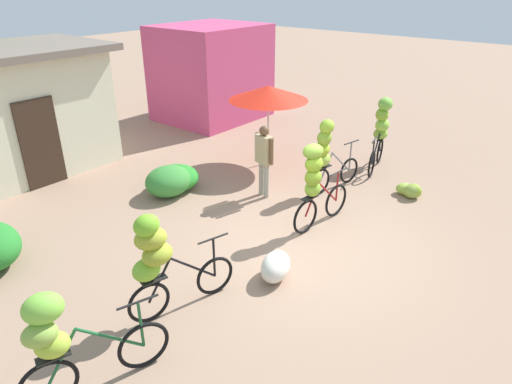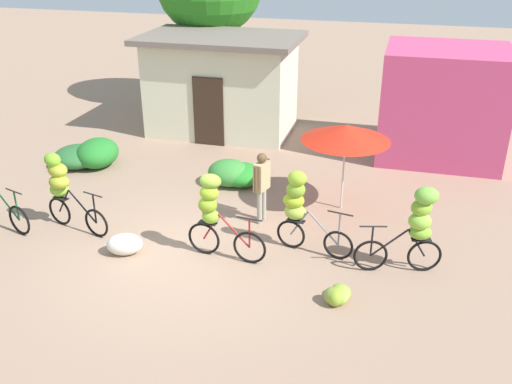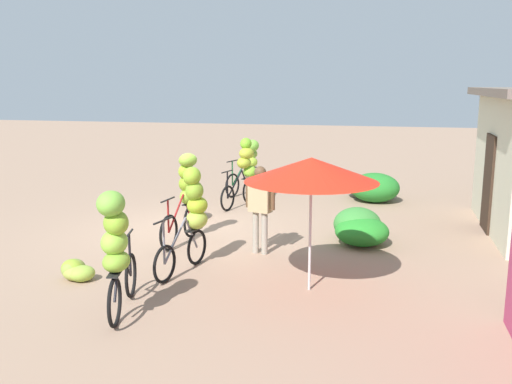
{
  "view_description": "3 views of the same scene",
  "coord_description": "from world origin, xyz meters",
  "px_view_note": "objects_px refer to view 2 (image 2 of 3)",
  "views": [
    {
      "loc": [
        -5.98,
        -3.73,
        4.43
      ],
      "look_at": [
        -0.17,
        0.96,
        0.84
      ],
      "focal_mm": 32.11,
      "sensor_mm": 36.0,
      "label": 1
    },
    {
      "loc": [
        3.89,
        -8.9,
        5.93
      ],
      "look_at": [
        1.09,
        1.62,
        0.79
      ],
      "focal_mm": 40.28,
      "sensor_mm": 36.0,
      "label": 2
    },
    {
      "loc": [
        10.56,
        3.93,
        3.03
      ],
      "look_at": [
        -0.25,
        1.41,
        0.85
      ],
      "focal_mm": 38.93,
      "sensor_mm": 36.0,
      "label": 3
    }
  ],
  "objects_px": {
    "bicycle_center_loaded": "(214,210)",
    "market_umbrella": "(346,133)",
    "bicycle_rightmost": "(417,222)",
    "bicycle_near_pile": "(62,185)",
    "banana_pile_on_ground": "(337,295)",
    "person_vendor": "(262,181)",
    "shop_pink": "(442,103)",
    "bicycle_by_shop": "(299,206)",
    "building_low": "(222,84)",
    "produce_sack": "(125,244)"
  },
  "relations": [
    {
      "from": "shop_pink",
      "to": "bicycle_center_loaded",
      "type": "bearing_deg",
      "value": -122.32
    },
    {
      "from": "bicycle_near_pile",
      "to": "bicycle_center_loaded",
      "type": "xyz_separation_m",
      "value": [
        3.44,
        -0.32,
        0.03
      ]
    },
    {
      "from": "market_umbrella",
      "to": "bicycle_center_loaded",
      "type": "distance_m",
      "value": 3.52
    },
    {
      "from": "bicycle_near_pile",
      "to": "bicycle_center_loaded",
      "type": "distance_m",
      "value": 3.46
    },
    {
      "from": "market_umbrella",
      "to": "produce_sack",
      "type": "relative_size",
      "value": 2.84
    },
    {
      "from": "bicycle_center_loaded",
      "to": "bicycle_rightmost",
      "type": "relative_size",
      "value": 0.99
    },
    {
      "from": "bicycle_near_pile",
      "to": "bicycle_rightmost",
      "type": "distance_m",
      "value": 7.15
    },
    {
      "from": "shop_pink",
      "to": "market_umbrella",
      "type": "xyz_separation_m",
      "value": [
        -2.14,
        -4.0,
        0.33
      ]
    },
    {
      "from": "building_low",
      "to": "bicycle_by_shop",
      "type": "bearing_deg",
      "value": -60.42
    },
    {
      "from": "shop_pink",
      "to": "bicycle_near_pile",
      "type": "bearing_deg",
      "value": -140.24
    },
    {
      "from": "market_umbrella",
      "to": "bicycle_center_loaded",
      "type": "relative_size",
      "value": 1.17
    },
    {
      "from": "bicycle_center_loaded",
      "to": "bicycle_rightmost",
      "type": "bearing_deg",
      "value": 6.78
    },
    {
      "from": "bicycle_by_shop",
      "to": "produce_sack",
      "type": "relative_size",
      "value": 2.41
    },
    {
      "from": "bicycle_rightmost",
      "to": "bicycle_near_pile",
      "type": "bearing_deg",
      "value": -179.0
    },
    {
      "from": "produce_sack",
      "to": "bicycle_center_loaded",
      "type": "bearing_deg",
      "value": 12.9
    },
    {
      "from": "bicycle_rightmost",
      "to": "bicycle_center_loaded",
      "type": "bearing_deg",
      "value": -173.22
    },
    {
      "from": "building_low",
      "to": "produce_sack",
      "type": "relative_size",
      "value": 6.66
    },
    {
      "from": "building_low",
      "to": "bicycle_by_shop",
      "type": "relative_size",
      "value": 2.76
    },
    {
      "from": "market_umbrella",
      "to": "bicycle_center_loaded",
      "type": "height_order",
      "value": "market_umbrella"
    },
    {
      "from": "shop_pink",
      "to": "bicycle_rightmost",
      "type": "xyz_separation_m",
      "value": [
        -0.54,
        -6.27,
        -0.46
      ]
    },
    {
      "from": "market_umbrella",
      "to": "bicycle_by_shop",
      "type": "bearing_deg",
      "value": -106.44
    },
    {
      "from": "shop_pink",
      "to": "bicycle_near_pile",
      "type": "relative_size",
      "value": 1.91
    },
    {
      "from": "building_low",
      "to": "shop_pink",
      "type": "relative_size",
      "value": 1.46
    },
    {
      "from": "bicycle_rightmost",
      "to": "produce_sack",
      "type": "xyz_separation_m",
      "value": [
        -5.44,
        -0.84,
        -0.81
      ]
    },
    {
      "from": "banana_pile_on_ground",
      "to": "produce_sack",
      "type": "height_order",
      "value": "produce_sack"
    },
    {
      "from": "market_umbrella",
      "to": "person_vendor",
      "type": "xyz_separation_m",
      "value": [
        -1.59,
        -1.11,
        -0.84
      ]
    },
    {
      "from": "banana_pile_on_ground",
      "to": "person_vendor",
      "type": "relative_size",
      "value": 0.43
    },
    {
      "from": "bicycle_near_pile",
      "to": "bicycle_center_loaded",
      "type": "bearing_deg",
      "value": -5.23
    },
    {
      "from": "building_low",
      "to": "bicycle_rightmost",
      "type": "xyz_separation_m",
      "value": [
        5.85,
        -6.67,
        -0.46
      ]
    },
    {
      "from": "bicycle_rightmost",
      "to": "building_low",
      "type": "bearing_deg",
      "value": 131.24
    },
    {
      "from": "shop_pink",
      "to": "bicycle_rightmost",
      "type": "bearing_deg",
      "value": -94.96
    },
    {
      "from": "bicycle_near_pile",
      "to": "bicycle_center_loaded",
      "type": "height_order",
      "value": "bicycle_center_loaded"
    },
    {
      "from": "shop_pink",
      "to": "person_vendor",
      "type": "relative_size",
      "value": 2.0
    },
    {
      "from": "market_umbrella",
      "to": "banana_pile_on_ground",
      "type": "distance_m",
      "value": 4.01
    },
    {
      "from": "bicycle_rightmost",
      "to": "person_vendor",
      "type": "bearing_deg",
      "value": 159.99
    },
    {
      "from": "bicycle_by_shop",
      "to": "produce_sack",
      "type": "xyz_separation_m",
      "value": [
        -3.24,
        -1.08,
        -0.74
      ]
    },
    {
      "from": "market_umbrella",
      "to": "bicycle_near_pile",
      "type": "height_order",
      "value": "market_umbrella"
    },
    {
      "from": "produce_sack",
      "to": "bicycle_by_shop",
      "type": "bearing_deg",
      "value": 18.44
    },
    {
      "from": "bicycle_center_loaded",
      "to": "market_umbrella",
      "type": "bearing_deg",
      "value": 52.2
    },
    {
      "from": "banana_pile_on_ground",
      "to": "building_low",
      "type": "bearing_deg",
      "value": 120.07
    },
    {
      "from": "bicycle_by_shop",
      "to": "person_vendor",
      "type": "relative_size",
      "value": 1.06
    },
    {
      "from": "bicycle_near_pile",
      "to": "person_vendor",
      "type": "relative_size",
      "value": 1.05
    },
    {
      "from": "bicycle_near_pile",
      "to": "person_vendor",
      "type": "xyz_separation_m",
      "value": [
        3.96,
        1.29,
        -0.01
      ]
    },
    {
      "from": "building_low",
      "to": "banana_pile_on_ground",
      "type": "distance_m",
      "value": 9.37
    },
    {
      "from": "bicycle_by_shop",
      "to": "bicycle_rightmost",
      "type": "xyz_separation_m",
      "value": [
        2.2,
        -0.24,
        0.07
      ]
    },
    {
      "from": "building_low",
      "to": "shop_pink",
      "type": "xyz_separation_m",
      "value": [
        6.39,
        -0.4,
        -0.01
      ]
    },
    {
      "from": "bicycle_by_shop",
      "to": "shop_pink",
      "type": "bearing_deg",
      "value": 65.54
    },
    {
      "from": "banana_pile_on_ground",
      "to": "produce_sack",
      "type": "relative_size",
      "value": 0.98
    },
    {
      "from": "building_low",
      "to": "bicycle_center_loaded",
      "type": "xyz_separation_m",
      "value": [
        2.15,
        -7.11,
        -0.48
      ]
    },
    {
      "from": "market_umbrella",
      "to": "bicycle_near_pile",
      "type": "bearing_deg",
      "value": -156.65
    }
  ]
}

